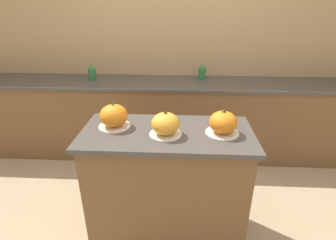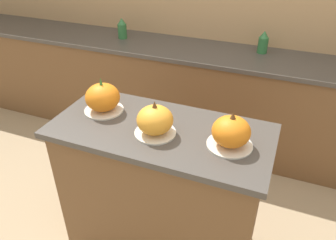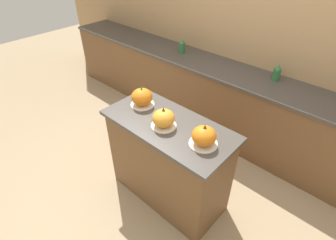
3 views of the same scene
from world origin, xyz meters
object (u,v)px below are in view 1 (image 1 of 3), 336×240
object	(u,v)px
pumpkin_cake_right	(223,123)
bottle_tall	(202,72)
pumpkin_cake_center	(166,124)
bottle_short	(92,72)
pumpkin_cake_left	(114,116)

from	to	relation	value
pumpkin_cake_right	bottle_tall	bearing A→B (deg)	91.96
pumpkin_cake_center	bottle_tall	xyz separation A→B (m)	(0.34, 1.47, -0.00)
pumpkin_cake_right	bottle_short	distance (m)	1.89
pumpkin_cake_left	pumpkin_cake_right	size ratio (longest dim) A/B	1.00
pumpkin_cake_right	bottle_short	bearing A→B (deg)	134.99
pumpkin_cake_left	bottle_tall	world-z (taller)	pumpkin_cake_left
pumpkin_cake_center	bottle_tall	world-z (taller)	pumpkin_cake_center
bottle_short	bottle_tall	bearing A→B (deg)	4.31
bottle_tall	bottle_short	world-z (taller)	bottle_short
pumpkin_cake_left	bottle_tall	distance (m)	1.54
pumpkin_cake_left	pumpkin_cake_center	bearing A→B (deg)	-15.61
pumpkin_cake_center	pumpkin_cake_right	distance (m)	0.39
pumpkin_cake_left	bottle_short	world-z (taller)	pumpkin_cake_left
bottle_tall	pumpkin_cake_left	bearing A→B (deg)	-117.62
bottle_tall	bottle_short	distance (m)	1.29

